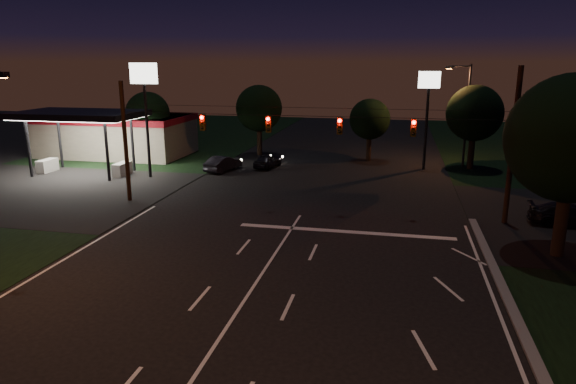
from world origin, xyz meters
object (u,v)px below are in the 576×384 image
(utility_pole_right, at_px, (504,223))
(car_oncoming_b, at_px, (223,163))
(car_oncoming_a, at_px, (268,161))
(car_cross, at_px, (570,215))
(tree_right_near, at_px, (572,140))

(utility_pole_right, height_order, car_oncoming_b, utility_pole_right)
(car_oncoming_a, relative_size, car_cross, 0.81)
(car_oncoming_b, bearing_deg, car_cross, 171.68)
(car_cross, bearing_deg, utility_pole_right, 98.15)
(tree_right_near, bearing_deg, car_oncoming_a, 137.26)
(utility_pole_right, height_order, car_oncoming_a, utility_pole_right)
(utility_pole_right, distance_m, tree_right_near, 7.61)
(car_oncoming_a, relative_size, car_oncoming_b, 0.90)
(car_oncoming_b, distance_m, car_cross, 26.65)
(utility_pole_right, bearing_deg, car_oncoming_a, 143.89)
(car_oncoming_a, distance_m, car_cross, 24.59)
(car_oncoming_b, xyz_separation_m, car_cross, (24.53, -10.41, -0.02))
(tree_right_near, distance_m, car_cross, 7.41)
(tree_right_near, xyz_separation_m, car_oncoming_b, (-22.53, 15.47, -5.02))
(tree_right_near, relative_size, car_oncoming_a, 2.45)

